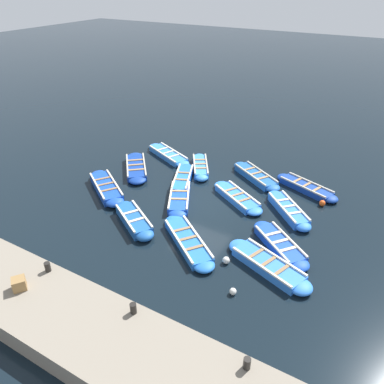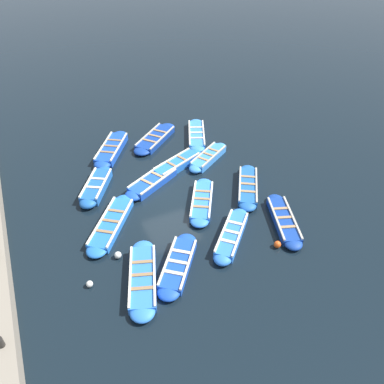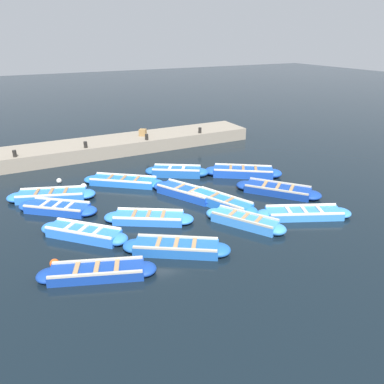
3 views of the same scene
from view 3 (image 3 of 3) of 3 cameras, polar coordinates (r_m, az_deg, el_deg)
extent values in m
plane|color=black|center=(15.89, -3.09, -1.90)|extent=(120.00, 120.00, 0.00)
cube|color=#1947B7|center=(19.17, 7.77, 3.02)|extent=(2.46, 2.99, 0.39)
ellipsoid|color=#1947B7|center=(19.26, 12.17, 2.80)|extent=(1.26, 1.27, 0.39)
ellipsoid|color=#1947B7|center=(19.19, 3.36, 3.22)|extent=(1.26, 1.27, 0.39)
cube|color=beige|center=(19.51, 7.80, 4.10)|extent=(1.69, 2.44, 0.07)
cube|color=beige|center=(18.67, 7.82, 3.21)|extent=(1.69, 2.44, 0.07)
cube|color=olive|center=(19.12, 9.69, 3.53)|extent=(0.79, 0.60, 0.04)
cube|color=olive|center=(19.10, 7.81, 3.62)|extent=(0.79, 0.60, 0.04)
cube|color=olive|center=(19.09, 5.92, 3.71)|extent=(0.79, 0.60, 0.04)
cube|color=navy|center=(11.71, -14.24, -11.76)|extent=(1.73, 2.86, 0.30)
ellipsoid|color=navy|center=(11.59, -7.35, -11.56)|extent=(0.97, 0.98, 0.30)
ellipsoid|color=navy|center=(11.99, -20.91, -11.80)|extent=(0.97, 0.98, 0.30)
cube|color=#B2AD9E|center=(11.91, -14.13, -10.03)|extent=(1.02, 2.55, 0.07)
cube|color=#B2AD9E|center=(11.31, -14.54, -12.04)|extent=(1.02, 2.55, 0.07)
cube|color=#9E7A51|center=(11.54, -11.40, -11.00)|extent=(0.72, 0.38, 0.04)
cube|color=#9E7A51|center=(11.62, -14.32, -11.07)|extent=(0.72, 0.38, 0.04)
cube|color=#9E7A51|center=(11.72, -17.21, -11.11)|extent=(0.72, 0.38, 0.04)
cube|color=#1947B7|center=(16.59, -0.92, -0.08)|extent=(2.74, 2.02, 0.35)
ellipsoid|color=#1947B7|center=(15.92, 2.90, -1.14)|extent=(1.16, 1.15, 0.35)
ellipsoid|color=#1947B7|center=(17.33, -4.43, 0.89)|extent=(1.16, 1.15, 0.35)
cube|color=beige|center=(16.82, -0.09, 1.04)|extent=(2.31, 1.26, 0.07)
cube|color=beige|center=(16.20, -1.79, 0.13)|extent=(2.31, 1.26, 0.07)
cube|color=#9E7A51|center=(16.32, 0.13, 0.26)|extent=(0.50, 0.78, 0.04)
cube|color=#9E7A51|center=(16.72, -1.95, 0.82)|extent=(0.50, 0.78, 0.04)
cube|color=#3884E0|center=(14.26, 8.02, -4.41)|extent=(2.52, 1.95, 0.35)
ellipsoid|color=#3884E0|center=(13.89, 12.74, -5.57)|extent=(0.99, 0.98, 0.35)
ellipsoid|color=#3884E0|center=(14.72, 3.58, -3.29)|extent=(0.99, 0.98, 0.35)
cube|color=#B2AD9E|center=(14.45, 8.61, -3.13)|extent=(2.12, 1.34, 0.07)
cube|color=#B2AD9E|center=(13.88, 7.50, -4.21)|extent=(2.12, 1.34, 0.07)
cube|color=#9E7A51|center=(14.00, 10.05, -4.20)|extent=(0.47, 0.65, 0.04)
cube|color=#9E7A51|center=(14.17, 8.06, -3.72)|extent=(0.47, 0.65, 0.04)
cube|color=#9E7A51|center=(14.36, 6.13, -3.24)|extent=(0.47, 0.65, 0.04)
cube|color=navy|center=(17.33, 12.91, 0.30)|extent=(2.86, 2.61, 0.32)
ellipsoid|color=navy|center=(17.19, 17.57, -0.43)|extent=(1.35, 1.35, 0.32)
ellipsoid|color=navy|center=(17.60, 8.35, 1.01)|extent=(1.35, 1.35, 0.32)
cube|color=#B2AD9E|center=(17.70, 13.26, 1.42)|extent=(2.21, 1.85, 0.07)
cube|color=#B2AD9E|center=(16.83, 12.66, 0.33)|extent=(2.21, 1.85, 0.07)
cube|color=#9E7A51|center=(17.19, 14.94, 0.54)|extent=(0.68, 0.78, 0.04)
cube|color=#9E7A51|center=(17.27, 12.96, 0.85)|extent=(0.68, 0.78, 0.04)
cube|color=#9E7A51|center=(17.37, 11.00, 1.15)|extent=(0.68, 0.78, 0.04)
cube|color=blue|center=(14.50, -6.61, -3.97)|extent=(2.12, 2.71, 0.29)
ellipsoid|color=blue|center=(14.33, -1.41, -4.16)|extent=(1.13, 1.14, 0.29)
ellipsoid|color=blue|center=(14.78, -11.65, -3.77)|extent=(1.13, 1.14, 0.29)
cube|color=silver|center=(14.77, -6.38, -2.65)|extent=(1.40, 2.25, 0.07)
cube|color=silver|center=(14.07, -6.92, -4.07)|extent=(1.40, 2.25, 0.07)
cube|color=olive|center=(14.34, -4.43, -3.47)|extent=(0.74, 0.52, 0.04)
cube|color=olive|center=(14.43, -6.64, -3.39)|extent=(0.74, 0.52, 0.04)
cube|color=olive|center=(14.53, -8.81, -3.31)|extent=(0.74, 0.52, 0.04)
cube|color=blue|center=(17.41, -20.60, -0.52)|extent=(1.86, 2.99, 0.33)
ellipsoid|color=blue|center=(17.13, -15.99, -0.29)|extent=(1.13, 1.15, 0.33)
ellipsoid|color=blue|center=(17.80, -25.03, -0.74)|extent=(1.13, 1.15, 0.33)
cube|color=silver|center=(17.73, -20.41, 0.63)|extent=(1.03, 2.64, 0.07)
cube|color=silver|center=(16.95, -20.99, -0.48)|extent=(1.03, 2.64, 0.07)
cube|color=olive|center=(17.21, -18.74, 0.14)|extent=(0.83, 0.42, 0.04)
cube|color=olive|center=(17.34, -20.68, 0.04)|extent=(0.83, 0.42, 0.04)
cube|color=olive|center=(17.50, -22.60, -0.06)|extent=(0.83, 0.42, 0.04)
cube|color=blue|center=(18.21, -10.40, 1.59)|extent=(2.60, 3.01, 0.30)
ellipsoid|color=blue|center=(17.75, -5.71, 1.30)|extent=(1.20, 1.20, 0.30)
ellipsoid|color=blue|center=(18.78, -14.83, 1.86)|extent=(1.20, 1.20, 0.30)
cube|color=silver|center=(18.51, -10.01, 2.59)|extent=(1.90, 2.45, 0.07)
cube|color=silver|center=(17.78, -10.89, 1.65)|extent=(1.90, 2.45, 0.07)
cube|color=olive|center=(17.94, -8.47, 1.97)|extent=(0.73, 0.60, 0.04)
cube|color=olive|center=(18.15, -10.44, 2.09)|extent=(0.73, 0.60, 0.04)
cube|color=olive|center=(18.38, -12.36, 2.20)|extent=(0.73, 0.60, 0.04)
cube|color=blue|center=(13.83, -16.17, -6.07)|extent=(2.43, 2.43, 0.35)
ellipsoid|color=blue|center=(13.19, -11.29, -7.06)|extent=(1.02, 1.02, 0.35)
ellipsoid|color=blue|center=(14.56, -20.58, -5.14)|extent=(1.02, 1.02, 0.35)
cube|color=silver|center=(13.98, -15.51, -4.67)|extent=(1.90, 1.90, 0.07)
cube|color=silver|center=(13.49, -17.07, -5.95)|extent=(1.90, 1.90, 0.07)
cube|color=beige|center=(13.45, -14.24, -5.76)|extent=(0.58, 0.58, 0.04)
cube|color=beige|center=(13.74, -16.26, -5.35)|extent=(0.58, 0.58, 0.04)
cube|color=beige|center=(14.04, -18.20, -4.96)|extent=(0.58, 0.58, 0.04)
cube|color=blue|center=(15.63, 4.45, -1.59)|extent=(2.80, 1.75, 0.39)
ellipsoid|color=blue|center=(14.96, 8.65, -2.98)|extent=(0.96, 0.94, 0.39)
ellipsoid|color=blue|center=(16.38, 0.63, -0.32)|extent=(0.96, 0.94, 0.39)
cube|color=beige|center=(15.79, 5.23, -0.43)|extent=(2.48, 1.08, 0.07)
cube|color=beige|center=(15.27, 3.71, -1.23)|extent=(2.48, 1.08, 0.07)
cube|color=olive|center=(15.34, 5.64, -1.24)|extent=(0.39, 0.69, 0.04)
cube|color=olive|center=(15.74, 3.35, -0.50)|extent=(0.39, 0.69, 0.04)
cube|color=#1947B7|center=(16.12, -19.81, -2.35)|extent=(2.27, 2.52, 0.31)
ellipsoid|color=#1947B7|center=(15.53, -15.81, -2.79)|extent=(1.18, 1.18, 0.31)
ellipsoid|color=#1947B7|center=(16.78, -23.50, -1.92)|extent=(1.18, 1.18, 0.31)
cube|color=beige|center=(16.36, -19.19, -1.15)|extent=(1.60, 1.97, 0.07)
cube|color=beige|center=(15.73, -20.63, -2.34)|extent=(1.60, 1.97, 0.07)
cube|color=beige|center=(15.79, -18.22, -1.96)|extent=(0.70, 0.60, 0.04)
cube|color=beige|center=(16.05, -19.89, -1.78)|extent=(0.70, 0.60, 0.04)
cube|color=beige|center=(16.32, -21.50, -1.61)|extent=(0.70, 0.60, 0.04)
cube|color=#1E59AD|center=(12.50, -2.40, -8.50)|extent=(2.22, 2.80, 0.33)
ellipsoid|color=#1E59AD|center=(12.41, 4.04, -8.78)|extent=(1.11, 1.11, 0.33)
ellipsoid|color=#1E59AD|center=(12.73, -8.67, -8.12)|extent=(1.11, 1.11, 0.33)
cube|color=#B2AD9E|center=(12.73, -2.19, -6.82)|extent=(1.53, 2.34, 0.07)
cube|color=#B2AD9E|center=(12.06, -2.66, -8.67)|extent=(1.53, 2.34, 0.07)
cube|color=#9E7A51|center=(12.35, 0.32, -7.91)|extent=(0.71, 0.52, 0.04)
cube|color=#9E7A51|center=(12.40, -2.42, -7.78)|extent=(0.71, 0.52, 0.04)
cube|color=#9E7A51|center=(12.48, -5.13, -7.63)|extent=(0.71, 0.52, 0.04)
cube|color=#3884E0|center=(15.40, 16.66, -3.17)|extent=(2.02, 3.03, 0.29)
ellipsoid|color=#3884E0|center=(15.95, 21.62, -2.95)|extent=(1.11, 1.12, 0.29)
ellipsoid|color=#3884E0|center=(14.98, 11.38, -3.38)|extent=(1.11, 1.12, 0.29)
cube|color=silver|center=(15.67, 16.26, -1.93)|extent=(1.25, 2.64, 0.07)
cube|color=silver|center=(14.98, 17.23, -3.25)|extent=(1.25, 2.64, 0.07)
cube|color=beige|center=(15.55, 18.89, -2.54)|extent=(0.78, 0.45, 0.04)
cube|color=beige|center=(15.33, 16.73, -2.62)|extent=(0.78, 0.45, 0.04)
cube|color=beige|center=(15.14, 14.51, -2.71)|extent=(0.78, 0.45, 0.04)
cube|color=#1E59AD|center=(19.05, -2.34, 3.10)|extent=(2.01, 2.51, 0.39)
ellipsoid|color=#1E59AD|center=(18.95, 1.29, 3.00)|extent=(1.10, 1.11, 0.39)
ellipsoid|color=#1E59AD|center=(19.22, -5.93, 3.18)|extent=(1.10, 1.11, 0.39)
cube|color=silver|center=(19.34, -2.22, 4.14)|extent=(1.32, 2.05, 0.07)
cube|color=silver|center=(18.61, -2.49, 3.36)|extent=(1.32, 2.05, 0.07)
cube|color=beige|center=(18.94, -1.32, 3.69)|extent=(0.72, 0.52, 0.04)
cube|color=beige|center=(19.02, -3.38, 3.74)|extent=(0.72, 0.52, 0.04)
cube|color=gray|center=(23.41, -11.95, 6.92)|extent=(2.72, 17.68, 0.77)
cylinder|color=black|center=(21.54, -25.42, 5.31)|extent=(0.20, 0.20, 0.35)
cylinder|color=black|center=(21.91, -15.92, 6.95)|extent=(0.20, 0.20, 0.35)
cylinder|color=black|center=(22.87, -6.93, 8.33)|extent=(0.20, 0.20, 0.35)
cylinder|color=black|center=(24.33, 1.22, 9.39)|extent=(0.20, 0.20, 0.35)
cube|color=olive|center=(23.85, -7.52, 8.98)|extent=(0.57, 0.57, 0.41)
sphere|color=silver|center=(19.17, -19.60, 1.63)|extent=(0.25, 0.25, 0.25)
sphere|color=silver|center=(18.06, -16.19, 0.83)|extent=(0.28, 0.28, 0.28)
sphere|color=#E05119|center=(12.50, -20.22, -10.16)|extent=(0.29, 0.29, 0.29)
camera|label=1|loc=(26.86, -33.94, 25.83)|focal=35.00mm
camera|label=2|loc=(20.08, -55.75, 26.90)|focal=35.00mm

